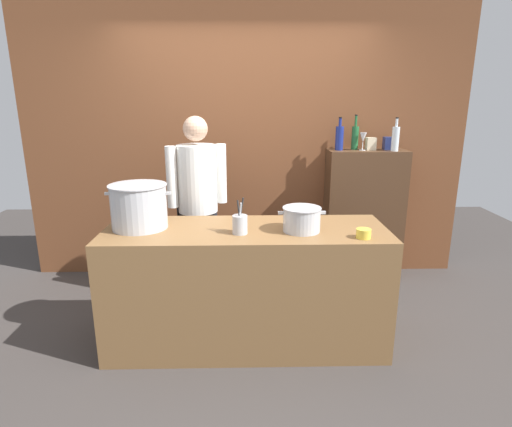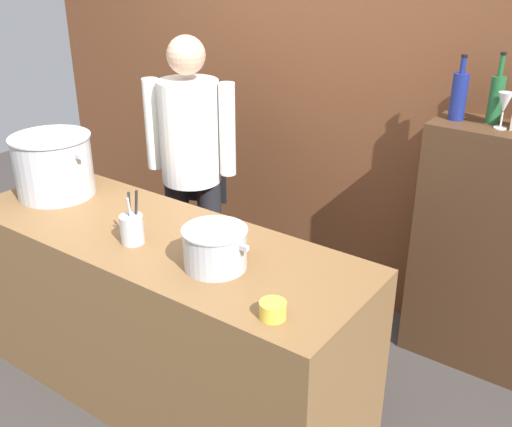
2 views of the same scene
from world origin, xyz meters
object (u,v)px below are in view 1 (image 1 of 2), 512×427
spice_tin_cream (371,144)px  chef (198,197)px  stockpot_large (139,206)px  wine_bottle_clear (395,138)px  butter_jar (364,233)px  wine_glass_tall (363,138)px  spice_tin_navy (388,143)px  stockpot_small (302,219)px  wine_bottle_green (355,137)px  wine_bottle_cobalt (339,138)px  utensil_crock (240,224)px

spice_tin_cream → chef: bearing=-163.6°
stockpot_large → wine_bottle_clear: size_ratio=1.48×
butter_jar → wine_glass_tall: bearing=76.4°
wine_bottle_clear → spice_tin_navy: size_ratio=2.58×
chef → stockpot_small: 1.13m
chef → stockpot_small: (0.81, -0.78, 0.02)m
stockpot_small → spice_tin_cream: (0.82, 1.26, 0.39)m
butter_jar → wine_bottle_green: wine_bottle_green is taller
wine_bottle_cobalt → wine_bottle_clear: 0.52m
stockpot_large → spice_tin_cream: size_ratio=3.92×
stockpot_small → wine_bottle_green: wine_bottle_green is taller
stockpot_small → spice_tin_navy: bearing=52.1°
utensil_crock → wine_glass_tall: (1.16, 1.27, 0.46)m
butter_jar → spice_tin_navy: size_ratio=0.81×
chef → stockpot_large: size_ratio=3.57×
stockpot_large → wine_bottle_cobalt: (1.66, 1.15, 0.38)m
butter_jar → wine_bottle_cobalt: bearing=85.3°
stockpot_large → utensil_crock: stockpot_large is taller
wine_bottle_cobalt → spice_tin_navy: (0.49, 0.03, -0.06)m
butter_jar → wine_glass_tall: 1.51m
stockpot_large → spice_tin_cream: 2.31m
utensil_crock → wine_glass_tall: bearing=47.6°
wine_bottle_clear → spice_tin_cream: bearing=154.0°
utensil_crock → wine_bottle_clear: (1.45, 1.21, 0.47)m
wine_bottle_cobalt → wine_bottle_green: wine_bottle_green is taller
spice_tin_navy → wine_bottle_cobalt: bearing=-176.4°
spice_tin_cream → butter_jar: bearing=-106.6°
chef → wine_bottle_green: 1.64m
wine_glass_tall → spice_tin_navy: bearing=12.3°
wine_bottle_green → wine_glass_tall: wine_bottle_green is taller
butter_jar → spice_tin_cream: 1.55m
chef → wine_bottle_green: size_ratio=4.97×
stockpot_small → spice_tin_cream: bearing=57.0°
wine_bottle_cobalt → wine_bottle_green: size_ratio=0.94×
wine_glass_tall → spice_tin_navy: (0.27, 0.06, -0.06)m
spice_tin_navy → wine_bottle_green: bearing=177.1°
wine_bottle_green → spice_tin_cream: (0.15, -0.04, -0.06)m
wine_bottle_clear → butter_jar: bearing=-115.3°
utensil_crock → wine_bottle_green: size_ratio=0.75×
wine_bottle_clear → wine_glass_tall: (-0.29, 0.06, -0.00)m
utensil_crock → stockpot_small: bearing=6.3°
chef → butter_jar: (1.21, -0.94, -0.03)m
stockpot_large → wine_glass_tall: size_ratio=2.72×
butter_jar → wine_bottle_cobalt: size_ratio=0.32×
utensil_crock → spice_tin_navy: bearing=43.0°
wine_glass_tall → spice_tin_navy: size_ratio=1.40×
utensil_crock → spice_tin_cream: size_ratio=2.10×
chef → spice_tin_cream: (1.63, 0.48, 0.41)m
stockpot_small → spice_tin_cream: 1.55m
stockpot_large → stockpot_small: bearing=-5.2°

